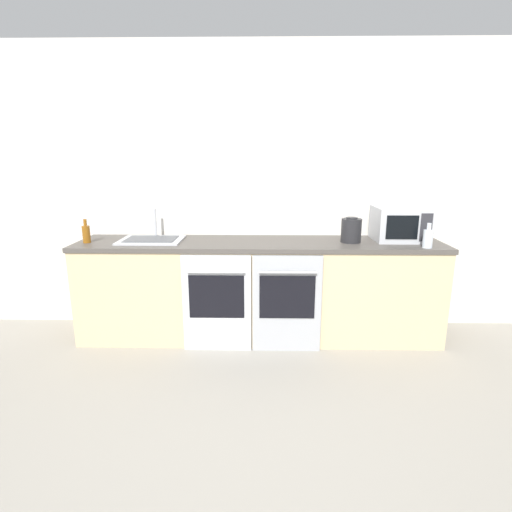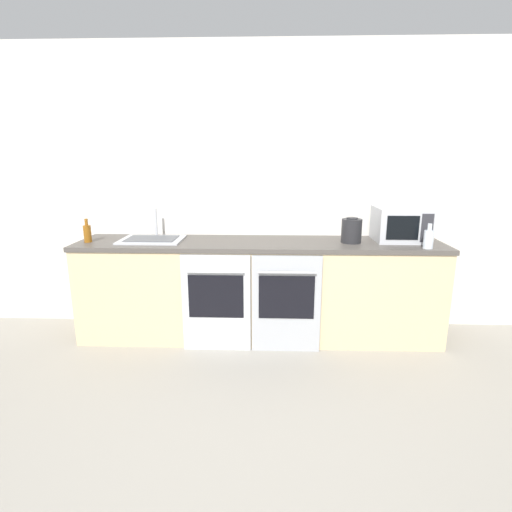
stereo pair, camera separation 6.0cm
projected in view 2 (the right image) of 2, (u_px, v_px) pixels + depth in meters
name	position (u px, v px, depth m)	size (l,w,h in m)	color
ground_plane	(249.00, 483.00, 2.02)	(16.00, 16.00, 0.00)	gray
wall_back	(260.00, 191.00, 3.73)	(10.00, 0.06, 2.60)	silver
counter_back	(259.00, 289.00, 3.61)	(3.20, 0.62, 0.88)	#D1B789
oven_left	(216.00, 303.00, 3.32)	(0.57, 0.06, 0.83)	silver
oven_right	(286.00, 304.00, 3.30)	(0.57, 0.06, 0.83)	#A8AAAF
microwave	(401.00, 224.00, 3.50)	(0.44, 0.38, 0.30)	#B7BABF
bottle_clear	(429.00, 239.00, 3.22)	(0.08, 0.08, 0.20)	silver
bottle_amber	(87.00, 233.00, 3.46)	(0.07, 0.07, 0.21)	#8C5114
kettle	(351.00, 231.00, 3.44)	(0.17, 0.17, 0.22)	#232326
sink	(152.00, 239.00, 3.55)	(0.54, 0.40, 0.27)	#B7BABF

